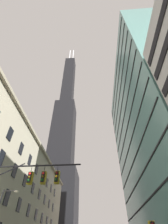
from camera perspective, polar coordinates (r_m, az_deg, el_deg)
name	(u,v)px	position (r m, az deg, el deg)	size (l,w,h in m)	color
dark_skyscraper	(62,148)	(122.29, -8.01, -12.70)	(24.64, 24.64, 208.77)	black
glass_office_midrise	(163,131)	(42.51, 26.58, -5.98)	(17.19, 38.39, 47.26)	slate
traffic_signal_mast	(22,187)	(15.80, -21.44, -23.79)	(8.94, 0.63, 7.97)	black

